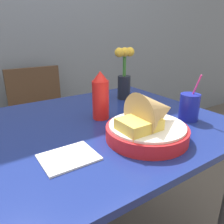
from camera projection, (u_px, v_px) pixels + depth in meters
name	position (u px, v px, depth m)	size (l,w,h in m)	color
wall_window	(15.00, 3.00, 1.58)	(7.00, 0.06, 2.60)	slate
dining_table	(95.00, 147.00, 0.92)	(1.04, 0.85, 0.75)	navy
chair_far_window	(41.00, 115.00, 1.67)	(0.40, 0.40, 0.85)	#473323
food_basket	(150.00, 123.00, 0.74)	(0.28, 0.28, 0.17)	red
ketchup_bottle	(101.00, 96.00, 0.91)	(0.07, 0.07, 0.20)	red
drink_cup	(189.00, 108.00, 0.91)	(0.08, 0.08, 0.19)	#192399
flower_vase	(124.00, 75.00, 1.17)	(0.12, 0.07, 0.27)	black
napkin	(69.00, 157.00, 0.64)	(0.16, 0.13, 0.01)	white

